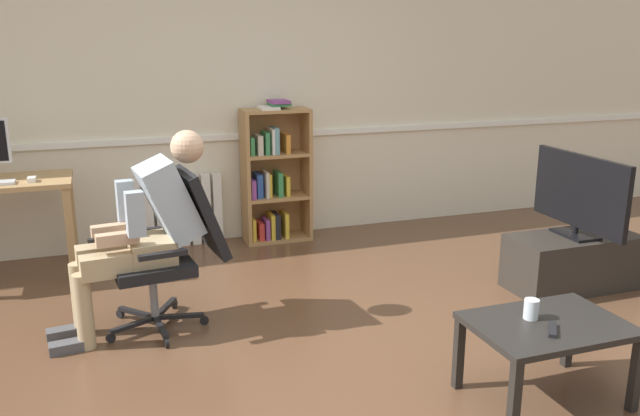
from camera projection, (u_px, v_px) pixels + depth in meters
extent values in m
plane|color=brown|center=(346.00, 374.00, 3.46)|extent=(18.00, 18.00, 0.00)
cube|color=beige|center=(235.00, 86.00, 5.53)|extent=(12.00, 0.10, 2.70)
cube|color=white|center=(238.00, 136.00, 5.58)|extent=(12.00, 0.03, 0.05)
cube|color=tan|center=(71.00, 236.00, 4.65)|extent=(0.06, 0.06, 0.72)
cube|color=tan|center=(72.00, 218.00, 5.11)|extent=(0.06, 0.06, 0.72)
cube|color=white|center=(32.00, 179.00, 4.59)|extent=(0.06, 0.10, 0.03)
cube|color=#AD7F4C|center=(245.00, 178.00, 5.53)|extent=(0.03, 0.28, 1.17)
cube|color=#AD7F4C|center=(306.00, 174.00, 5.70)|extent=(0.03, 0.28, 1.17)
cube|color=#AD7F4C|center=(272.00, 173.00, 5.74)|extent=(0.55, 0.02, 1.17)
cube|color=#AD7F4C|center=(277.00, 238.00, 5.76)|extent=(0.52, 0.28, 0.03)
cube|color=#AD7F4C|center=(277.00, 197.00, 5.66)|extent=(0.52, 0.28, 0.03)
cube|color=#AD7F4C|center=(276.00, 154.00, 5.56)|extent=(0.52, 0.28, 0.03)
cube|color=#AD7F4C|center=(275.00, 110.00, 5.47)|extent=(0.52, 0.28, 0.03)
cube|color=gold|center=(252.00, 228.00, 5.67)|extent=(0.03, 0.19, 0.19)
cube|color=#89428E|center=(252.00, 189.00, 5.55)|extent=(0.04, 0.19, 0.16)
cube|color=#38844C|center=(250.00, 146.00, 5.46)|extent=(0.04, 0.19, 0.15)
cube|color=red|center=(260.00, 230.00, 5.69)|extent=(0.04, 0.19, 0.15)
cube|color=#2D519E|center=(258.00, 185.00, 5.59)|extent=(0.05, 0.19, 0.21)
cube|color=beige|center=(258.00, 144.00, 5.48)|extent=(0.04, 0.19, 0.17)
cube|color=#89428E|center=(266.00, 228.00, 5.69)|extent=(0.04, 0.19, 0.18)
cube|color=beige|center=(265.00, 184.00, 5.58)|extent=(0.03, 0.19, 0.23)
cube|color=#38844C|center=(265.00, 143.00, 5.49)|extent=(0.04, 0.19, 0.19)
cube|color=gold|center=(272.00, 225.00, 5.70)|extent=(0.05, 0.19, 0.22)
cube|color=gold|center=(268.00, 184.00, 5.62)|extent=(0.03, 0.19, 0.20)
cube|color=white|center=(272.00, 141.00, 5.51)|extent=(0.05, 0.19, 0.22)
cube|color=black|center=(276.00, 225.00, 5.71)|extent=(0.05, 0.19, 0.22)
cube|color=#38844C|center=(278.00, 183.00, 5.64)|extent=(0.04, 0.19, 0.21)
cube|color=#6699A3|center=(275.00, 140.00, 5.51)|extent=(0.04, 0.19, 0.23)
cube|color=gold|center=(285.00, 224.00, 5.73)|extent=(0.03, 0.19, 0.23)
cube|color=gold|center=(285.00, 185.00, 5.67)|extent=(0.03, 0.19, 0.17)
cube|color=orange|center=(286.00, 143.00, 5.57)|extent=(0.04, 0.19, 0.16)
cube|color=white|center=(268.00, 108.00, 5.42)|extent=(0.16, 0.22, 0.02)
cube|color=#38844C|center=(279.00, 104.00, 5.49)|extent=(0.16, 0.22, 0.02)
cube|color=#89428E|center=(279.00, 102.00, 5.47)|extent=(0.16, 0.22, 0.02)
cube|color=white|center=(137.00, 215.00, 5.41)|extent=(0.07, 0.08, 0.61)
cube|color=white|center=(149.00, 214.00, 5.44)|extent=(0.07, 0.08, 0.61)
cube|color=white|center=(161.00, 213.00, 5.48)|extent=(0.07, 0.08, 0.61)
cube|color=white|center=(172.00, 212.00, 5.51)|extent=(0.07, 0.08, 0.61)
cube|color=white|center=(184.00, 211.00, 5.54)|extent=(0.07, 0.08, 0.61)
cube|color=white|center=(195.00, 210.00, 5.57)|extent=(0.07, 0.08, 0.61)
cube|color=white|center=(206.00, 209.00, 5.60)|extent=(0.07, 0.08, 0.61)
cube|color=white|center=(217.00, 208.00, 5.63)|extent=(0.07, 0.08, 0.61)
cube|color=black|center=(161.00, 327.00, 3.87)|extent=(0.07, 0.30, 0.02)
cylinder|color=black|center=(167.00, 343.00, 3.75)|extent=(0.03, 0.06, 0.06)
cube|color=black|center=(180.00, 316.00, 4.02)|extent=(0.30, 0.09, 0.02)
cylinder|color=black|center=(204.00, 320.00, 4.05)|extent=(0.06, 0.03, 0.06)
cube|color=black|center=(165.00, 308.00, 4.15)|extent=(0.18, 0.28, 0.02)
cylinder|color=black|center=(174.00, 304.00, 4.30)|extent=(0.05, 0.06, 0.06)
cube|color=black|center=(137.00, 313.00, 4.07)|extent=(0.23, 0.25, 0.02)
cylinder|color=black|center=(120.00, 314.00, 4.15)|extent=(0.05, 0.06, 0.06)
cube|color=black|center=(133.00, 325.00, 3.90)|extent=(0.29, 0.16, 0.02)
cylinder|color=black|center=(111.00, 338.00, 3.81)|extent=(0.06, 0.04, 0.06)
cylinder|color=gray|center=(154.00, 294.00, 3.96)|extent=(0.05, 0.05, 0.30)
cube|color=black|center=(152.00, 265.00, 3.92)|extent=(0.51, 0.51, 0.07)
cube|color=black|center=(201.00, 212.00, 3.98)|extent=(0.30, 0.46, 0.55)
cube|color=black|center=(145.00, 231.00, 4.11)|extent=(0.28, 0.08, 0.03)
cube|color=black|center=(163.00, 255.00, 3.66)|extent=(0.28, 0.08, 0.03)
cube|color=tan|center=(150.00, 249.00, 3.89)|extent=(0.30, 0.37, 0.14)
cube|color=#A3B2C1|center=(169.00, 200.00, 3.87)|extent=(0.40, 0.38, 0.52)
sphere|color=#D6A884|center=(187.00, 147.00, 3.84)|extent=(0.20, 0.20, 0.20)
cube|color=black|center=(101.00, 239.00, 3.74)|extent=(0.15, 0.05, 0.02)
cube|color=tan|center=(113.00, 254.00, 3.89)|extent=(0.43, 0.18, 0.13)
cylinder|color=tan|center=(80.00, 299.00, 3.87)|extent=(0.10, 0.10, 0.46)
cube|color=#4C4C51|center=(66.00, 332.00, 3.88)|extent=(0.23, 0.11, 0.06)
cube|color=tan|center=(118.00, 264.00, 3.72)|extent=(0.43, 0.18, 0.13)
cylinder|color=tan|center=(84.00, 312.00, 3.70)|extent=(0.10, 0.10, 0.46)
cube|color=#4C4C51|center=(69.00, 346.00, 3.71)|extent=(0.23, 0.11, 0.06)
cube|color=#A3B2C1|center=(125.00, 201.00, 3.91)|extent=(0.11, 0.09, 0.26)
cube|color=#D6A884|center=(112.00, 230.00, 3.86)|extent=(0.25, 0.10, 0.07)
cube|color=#A3B2C1|center=(135.00, 214.00, 3.64)|extent=(0.11, 0.09, 0.26)
cube|color=#D6A884|center=(117.00, 239.00, 3.69)|extent=(0.25, 0.10, 0.07)
cube|color=#2D2823|center=(572.00, 262.00, 4.62)|extent=(0.93, 0.43, 0.39)
cube|color=black|center=(575.00, 234.00, 4.56)|extent=(0.20, 0.32, 0.02)
cylinder|color=black|center=(576.00, 229.00, 4.55)|extent=(0.04, 0.04, 0.05)
cube|color=black|center=(580.00, 191.00, 4.48)|extent=(0.05, 0.91, 0.51)
cube|color=#B7D1F9|center=(582.00, 191.00, 4.49)|extent=(0.01, 0.85, 0.47)
cube|color=black|center=(514.00, 401.00, 2.86)|extent=(0.04, 0.04, 0.38)
cube|color=black|center=(636.00, 375.00, 3.08)|extent=(0.04, 0.04, 0.38)
cube|color=black|center=(569.00, 333.00, 3.51)|extent=(0.04, 0.04, 0.38)
cube|color=black|center=(459.00, 353.00, 3.29)|extent=(0.04, 0.04, 0.38)
cube|color=black|center=(548.00, 325.00, 3.13)|extent=(0.75, 0.53, 0.03)
cylinder|color=silver|center=(531.00, 309.00, 3.15)|extent=(0.07, 0.07, 0.10)
cube|color=black|center=(552.00, 330.00, 3.02)|extent=(0.12, 0.14, 0.02)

